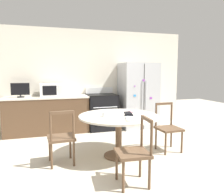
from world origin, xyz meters
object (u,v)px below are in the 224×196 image
microwave (52,90)px  dining_chair_right (168,128)px  refrigerator (138,95)px  wallet (129,114)px  countertop_tv (20,90)px  dining_chair_near (135,153)px  dining_chair_left (61,138)px  oven_range (102,111)px  candle_glass (105,115)px

microwave → dining_chair_right: size_ratio=0.60×
refrigerator → wallet: size_ratio=12.38×
countertop_tv → dining_chair_near: (1.66, -2.92, -0.65)m
dining_chair_left → microwave: bearing=89.0°
refrigerator → wallet: bearing=-117.9°
wallet → countertop_tv: bearing=133.1°
oven_range → dining_chair_near: (-0.29, -2.89, -0.03)m
microwave → dining_chair_near: (0.96, -2.96, -0.62)m
oven_range → dining_chair_left: (-1.17, -1.95, -0.03)m
microwave → dining_chair_right: 2.92m
dining_chair_near → wallet: dining_chair_near is taller
refrigerator → countertop_tv: (-2.95, 0.09, 0.22)m
oven_range → microwave: 1.38m
oven_range → dining_chair_right: 2.07m
microwave → dining_chair_left: microwave is taller
dining_chair_left → wallet: size_ratio=6.45×
refrigerator → microwave: bearing=176.7°
oven_range → countertop_tv: 2.05m
dining_chair_right → candle_glass: (-1.26, -0.06, 0.34)m
dining_chair_near → oven_range: bearing=-1.3°
oven_range → candle_glass: (-0.45, -1.96, 0.31)m
candle_glass → countertop_tv: bearing=127.1°
dining_chair_left → refrigerator: bearing=38.0°
dining_chair_near → countertop_tv: bearing=34.1°
countertop_tv → dining_chair_near: bearing=-60.4°
countertop_tv → dining_chair_left: (0.78, -1.99, -0.65)m
countertop_tv → dining_chair_left: size_ratio=0.45×
refrigerator → microwave: 2.26m
dining_chair_right → refrigerator: bearing=-97.2°
countertop_tv → dining_chair_left: bearing=-68.5°
oven_range → dining_chair_left: size_ratio=1.20×
dining_chair_near → refrigerator: bearing=-20.0°
microwave → oven_range: bearing=-3.3°
oven_range → candle_glass: bearing=-102.9°
microwave → candle_glass: bearing=-68.5°
refrigerator → dining_chair_left: size_ratio=1.92×
microwave → countertop_tv: size_ratio=1.33×
microwave → dining_chair_left: 2.12m
oven_range → candle_glass: size_ratio=11.73×
dining_chair_left → candle_glass: (0.72, -0.01, 0.34)m
refrigerator → oven_range: (-1.00, 0.05, -0.40)m
countertop_tv → dining_chair_near: 3.43m
microwave → dining_chair_near: size_ratio=0.60×
microwave → candle_glass: microwave is taller
dining_chair_right → wallet: dining_chair_right is taller
dining_chair_near → wallet: bearing=-11.7°
dining_chair_left → oven_range: bearing=55.8°
oven_range → dining_chair_right: oven_range is taller
countertop_tv → wallet: bearing=-46.9°
candle_glass → refrigerator: bearing=52.8°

